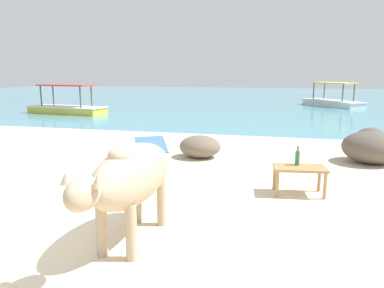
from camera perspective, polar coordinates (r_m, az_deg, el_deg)
The scene contains 11 objects.
sand_beach at distance 4.11m, azimuth -10.64°, elevation -15.42°, with size 18.00×14.00×0.04m, color beige.
water_surface at distance 25.44m, azimuth 10.22°, elevation 6.98°, with size 60.00×36.00×0.03m, color teal.
cow at distance 3.87m, azimuth -9.66°, elevation -5.10°, with size 0.63×1.96×1.11m.
low_bench_table at distance 5.63m, azimuth 16.64°, elevation -4.16°, with size 0.81×0.53×0.43m.
bottle at distance 5.66m, azimuth 16.35°, elevation -2.07°, with size 0.07×0.07×0.30m.
deck_chair_near at distance 6.49m, azimuth -6.69°, elevation -1.47°, with size 0.85×0.93×0.68m.
shore_rock_large at distance 8.11m, azimuth 26.41°, elevation -0.47°, with size 1.10×1.05×0.64m, color brown.
shore_rock_medium at distance 9.32m, azimuth 26.48°, elevation 0.64°, with size 0.74×0.70×0.55m, color brown.
shore_rock_small at distance 7.76m, azimuth 1.26°, elevation -0.40°, with size 0.89×0.81×0.48m, color #6B5B4C.
boat_white at distance 21.22m, azimuth 21.34°, elevation 6.34°, with size 3.11×3.64×1.29m.
boat_yellow at distance 17.29m, azimuth -19.20°, elevation 5.52°, with size 3.79×1.63×1.29m.
Camera 1 is at (1.56, -3.32, 1.86)m, focal length 33.67 mm.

